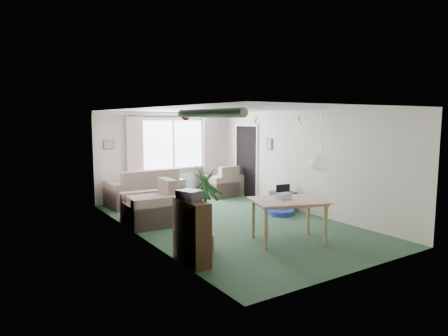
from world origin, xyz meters
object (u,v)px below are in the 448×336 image
bookshelf (192,232)px  tv_cube (283,201)px  sofa (145,187)px  houseplant (205,208)px  armchair_corner (221,180)px  armchair_left (150,202)px  coffee_table (153,196)px  dining_table (288,221)px  pet_bed (281,212)px

bookshelf → tv_cube: (3.54, 1.94, -0.26)m
sofa → houseplant: houseplant is taller
sofa → armchair_corner: sofa is taller
sofa → armchair_left: size_ratio=1.78×
bookshelf → tv_cube: bookshelf is taller
sofa → bookshelf: 4.49m
coffee_table → tv_cube: bearing=-46.5°
dining_table → armchair_corner: bearing=72.9°
tv_cube → pet_bed: tv_cube is taller
coffee_table → tv_cube: 3.37m
bookshelf → dining_table: (1.98, 0.01, -0.12)m
armchair_left → coffee_table: size_ratio=1.23×
houseplant → dining_table: houseplant is taller
armchair_corner → houseplant: (-2.82, -3.94, 0.28)m
armchair_left → tv_cube: 3.25m
pet_bed → bookshelf: bearing=-153.1°
dining_table → tv_cube: (1.56, 1.93, -0.14)m
pet_bed → tv_cube: bearing=43.1°
sofa → pet_bed: 3.56m
houseplant → tv_cube: size_ratio=2.85×
armchair_corner → dining_table: bearing=70.1°
armchair_corner → coffee_table: size_ratio=1.15×
tv_cube → armchair_corner: bearing=99.1°
coffee_table → dining_table: size_ratio=0.71×
armchair_corner → pet_bed: (-0.11, -2.73, -0.38)m
houseplant → tv_cube: houseplant is taller
sofa → houseplant: size_ratio=1.29×
bookshelf → pet_bed: 3.62m
armchair_corner → sofa: bearing=-3.5°
armchair_left → tv_cube: (3.20, -0.54, -0.24)m
armchair_left → coffee_table: 2.11m
armchair_left → houseplant: bearing=7.7°
armchair_corner → bookshelf: bookshelf is taller
armchair_left → bookshelf: (-0.34, -2.48, 0.02)m
armchair_left → pet_bed: bearing=76.9°
bookshelf → tv_cube: size_ratio=1.94×
armchair_corner → coffee_table: armchair_corner is taller
houseplant → pet_bed: houseplant is taller
coffee_table → dining_table: (0.76, -4.37, 0.18)m
coffee_table → dining_table: bearing=-80.1°
houseplant → tv_cube: (3.05, 1.52, -0.49)m
sofa → coffee_table: size_ratio=2.18×
dining_table → pet_bed: dining_table is taller
armchair_corner → armchair_left: bearing=29.4°
sofa → houseplant: (-0.49, -3.96, 0.26)m
dining_table → tv_cube: 2.48m
coffee_table → dining_table: 4.44m
tv_cube → pet_bed: (-0.33, -0.31, -0.17)m
armchair_corner → tv_cube: size_ratio=1.93×
sofa → armchair_corner: bearing=176.9°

